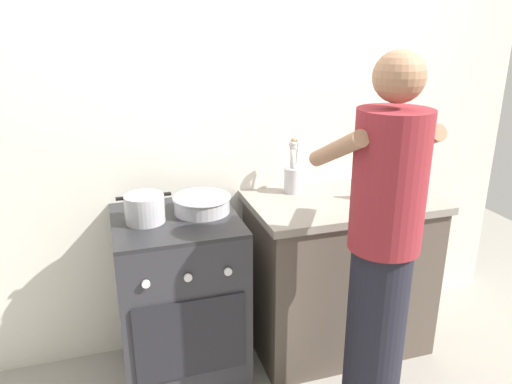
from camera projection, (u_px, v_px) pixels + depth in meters
The scene contains 9 objects.
ground at pixel (254, 376), 2.60m from camera, with size 6.00×6.00×0.00m, color gray.
back_wall at pixel (261, 125), 2.70m from camera, with size 3.20×0.10×2.50m.
countertop at pixel (339, 273), 2.75m from camera, with size 1.00×0.60×0.90m.
stove_range at pixel (180, 299), 2.49m from camera, with size 0.60×0.62×0.90m.
pot at pixel (145, 208), 2.27m from camera, with size 0.25×0.19×0.13m.
mixing_bowl at pixel (202, 203), 2.40m from camera, with size 0.29×0.29×0.08m.
utensil_crock at pixel (293, 175), 2.67m from camera, with size 0.10×0.10×0.32m.
oil_bottle at pixel (389, 182), 2.54m from camera, with size 0.06×0.06×0.24m.
person at pixel (382, 255), 2.05m from camera, with size 0.41×0.50×1.70m.
Camera 1 is at (-0.63, -2.04, 1.79)m, focal length 34.12 mm.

